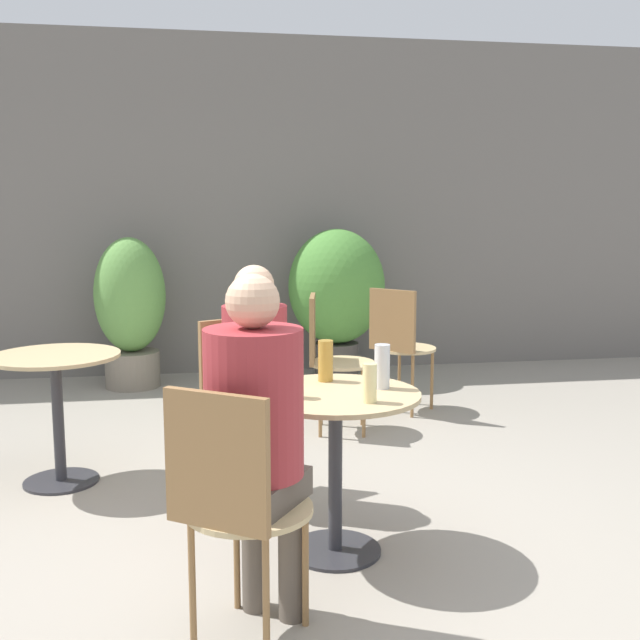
{
  "coord_description": "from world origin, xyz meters",
  "views": [
    {
      "loc": [
        -0.35,
        -3.08,
        1.48
      ],
      "look_at": [
        0.22,
        0.34,
        0.96
      ],
      "focal_mm": 42.0,
      "sensor_mm": 36.0,
      "label": 1
    }
  ],
  "objects_px": {
    "cafe_table_far": "(57,389)",
    "bistro_chair_0": "(242,390)",
    "potted_plant_1": "(337,291)",
    "bistro_chair_1": "(234,494)",
    "beer_glass_0": "(289,379)",
    "bistro_chair_2": "(327,350)",
    "bistro_chair_3": "(399,338)",
    "beer_glass_3": "(326,361)",
    "cafe_table_near": "(335,432)",
    "seated_person_1": "(256,423)",
    "potted_plant_0": "(130,307)",
    "beer_glass_1": "(370,383)",
    "beer_glass_2": "(382,367)",
    "seated_person_0": "(257,362)"
  },
  "relations": [
    {
      "from": "cafe_table_near",
      "to": "beer_glass_0",
      "type": "bearing_deg",
      "value": -166.01
    },
    {
      "from": "cafe_table_far",
      "to": "potted_plant_1",
      "type": "xyz_separation_m",
      "value": [
        1.95,
        2.23,
        0.25
      ]
    },
    {
      "from": "bistro_chair_1",
      "to": "cafe_table_near",
      "type": "bearing_deg",
      "value": -90.0
    },
    {
      "from": "beer_glass_1",
      "to": "bistro_chair_2",
      "type": "bearing_deg",
      "value": 84.9
    },
    {
      "from": "beer_glass_0",
      "to": "cafe_table_near",
      "type": "bearing_deg",
      "value": 13.99
    },
    {
      "from": "seated_person_1",
      "to": "beer_glass_3",
      "type": "bearing_deg",
      "value": -81.46
    },
    {
      "from": "potted_plant_0",
      "to": "beer_glass_1",
      "type": "bearing_deg",
      "value": -70.8
    },
    {
      "from": "cafe_table_near",
      "to": "seated_person_0",
      "type": "bearing_deg",
      "value": 115.33
    },
    {
      "from": "bistro_chair_0",
      "to": "bistro_chair_2",
      "type": "height_order",
      "value": "same"
    },
    {
      "from": "bistro_chair_0",
      "to": "bistro_chair_3",
      "type": "relative_size",
      "value": 1.0
    },
    {
      "from": "seated_person_1",
      "to": "cafe_table_far",
      "type": "bearing_deg",
      "value": -25.07
    },
    {
      "from": "beer_glass_0",
      "to": "beer_glass_2",
      "type": "bearing_deg",
      "value": 11.69
    },
    {
      "from": "beer_glass_2",
      "to": "potted_plant_1",
      "type": "bearing_deg",
      "value": 82.68
    },
    {
      "from": "seated_person_1",
      "to": "potted_plant_1",
      "type": "relative_size",
      "value": 0.96
    },
    {
      "from": "seated_person_1",
      "to": "beer_glass_1",
      "type": "bearing_deg",
      "value": -108.42
    },
    {
      "from": "bistro_chair_0",
      "to": "beer_glass_0",
      "type": "bearing_deg",
      "value": -105.0
    },
    {
      "from": "bistro_chair_0",
      "to": "beer_glass_3",
      "type": "distance_m",
      "value": 0.68
    },
    {
      "from": "beer_glass_3",
      "to": "bistro_chair_0",
      "type": "bearing_deg",
      "value": 123.12
    },
    {
      "from": "cafe_table_near",
      "to": "beer_glass_0",
      "type": "relative_size",
      "value": 4.66
    },
    {
      "from": "beer_glass_0",
      "to": "potted_plant_1",
      "type": "height_order",
      "value": "potted_plant_1"
    },
    {
      "from": "beer_glass_0",
      "to": "potted_plant_0",
      "type": "relative_size",
      "value": 0.12
    },
    {
      "from": "seated_person_0",
      "to": "bistro_chair_3",
      "type": "bearing_deg",
      "value": 27.69
    },
    {
      "from": "beer_glass_3",
      "to": "cafe_table_near",
      "type": "bearing_deg",
      "value": -88.39
    },
    {
      "from": "bistro_chair_0",
      "to": "beer_glass_3",
      "type": "relative_size",
      "value": 4.95
    },
    {
      "from": "beer_glass_3",
      "to": "seated_person_0",
      "type": "bearing_deg",
      "value": 125.61
    },
    {
      "from": "bistro_chair_0",
      "to": "beer_glass_2",
      "type": "height_order",
      "value": "bistro_chair_0"
    },
    {
      "from": "cafe_table_far",
      "to": "potted_plant_1",
      "type": "height_order",
      "value": "potted_plant_1"
    },
    {
      "from": "beer_glass_3",
      "to": "potted_plant_1",
      "type": "bearing_deg",
      "value": 78.38
    },
    {
      "from": "bistro_chair_0",
      "to": "potted_plant_1",
      "type": "xyz_separation_m",
      "value": [
        0.98,
        2.56,
        0.22
      ]
    },
    {
      "from": "beer_glass_0",
      "to": "bistro_chair_2",
      "type": "bearing_deg",
      "value": 75.17
    },
    {
      "from": "cafe_table_far",
      "to": "potted_plant_0",
      "type": "height_order",
      "value": "potted_plant_0"
    },
    {
      "from": "seated_person_0",
      "to": "beer_glass_3",
      "type": "height_order",
      "value": "seated_person_0"
    },
    {
      "from": "seated_person_1",
      "to": "potted_plant_1",
      "type": "distance_m",
      "value": 3.98
    },
    {
      "from": "bistro_chair_3",
      "to": "beer_glass_2",
      "type": "bearing_deg",
      "value": 119.55
    },
    {
      "from": "bistro_chair_1",
      "to": "beer_glass_1",
      "type": "height_order",
      "value": "bistro_chair_1"
    },
    {
      "from": "bistro_chair_3",
      "to": "beer_glass_2",
      "type": "height_order",
      "value": "bistro_chair_3"
    },
    {
      "from": "seated_person_0",
      "to": "beer_glass_1",
      "type": "height_order",
      "value": "seated_person_0"
    },
    {
      "from": "beer_glass_1",
      "to": "seated_person_1",
      "type": "bearing_deg",
      "value": -143.09
    },
    {
      "from": "cafe_table_near",
      "to": "bistro_chair_0",
      "type": "xyz_separation_m",
      "value": [
        -0.35,
        0.74,
        0.02
      ]
    },
    {
      "from": "cafe_table_far",
      "to": "beer_glass_0",
      "type": "bearing_deg",
      "value": -45.12
    },
    {
      "from": "cafe_table_far",
      "to": "bistro_chair_0",
      "type": "distance_m",
      "value": 1.03
    },
    {
      "from": "bistro_chair_3",
      "to": "beer_glass_3",
      "type": "bearing_deg",
      "value": 112.51
    },
    {
      "from": "seated_person_1",
      "to": "potted_plant_1",
      "type": "height_order",
      "value": "potted_plant_1"
    },
    {
      "from": "bistro_chair_2",
      "to": "bistro_chair_3",
      "type": "distance_m",
      "value": 0.69
    },
    {
      "from": "bistro_chair_1",
      "to": "beer_glass_0",
      "type": "height_order",
      "value": "bistro_chair_1"
    },
    {
      "from": "cafe_table_far",
      "to": "bistro_chair_0",
      "type": "bearing_deg",
      "value": -18.73
    },
    {
      "from": "beer_glass_2",
      "to": "bistro_chair_1",
      "type": "bearing_deg",
      "value": -133.64
    },
    {
      "from": "bistro_chair_2",
      "to": "bistro_chair_3",
      "type": "xyz_separation_m",
      "value": [
        0.59,
        0.36,
        0.0
      ]
    },
    {
      "from": "bistro_chair_2",
      "to": "beer_glass_1",
      "type": "bearing_deg",
      "value": -174.52
    },
    {
      "from": "bistro_chair_1",
      "to": "bistro_chair_2",
      "type": "bearing_deg",
      "value": -72.22
    }
  ]
}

